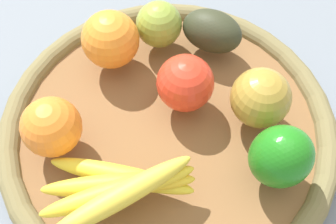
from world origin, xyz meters
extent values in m
plane|color=slate|center=(0.00, 0.00, 0.00)|extent=(2.40, 2.40, 0.00)
cylinder|color=brown|center=(0.00, 0.00, 0.01)|extent=(0.45, 0.45, 0.02)
torus|color=olive|center=(0.00, 0.00, 0.02)|extent=(0.47, 0.47, 0.03)
sphere|color=red|center=(0.04, -0.01, 0.08)|extent=(0.10, 0.10, 0.08)
ellipsoid|color=#323723|center=(0.15, -0.01, 0.07)|extent=(0.07, 0.09, 0.06)
ellipsoid|color=yellow|center=(-0.10, 0.02, 0.05)|extent=(0.06, 0.18, 0.03)
ellipsoid|color=yellow|center=(-0.12, 0.02, 0.06)|extent=(0.10, 0.18, 0.03)
ellipsoid|color=yellow|center=(-0.13, 0.01, 0.08)|extent=(0.14, 0.16, 0.03)
ellipsoid|color=yellow|center=(-0.14, 0.00, 0.09)|extent=(0.16, 0.13, 0.03)
sphere|color=orange|center=(0.07, 0.12, 0.08)|extent=(0.10, 0.10, 0.08)
sphere|color=#A68733|center=(0.05, -0.11, 0.08)|extent=(0.10, 0.10, 0.08)
sphere|color=olive|center=(0.13, 0.07, 0.07)|extent=(0.09, 0.09, 0.07)
sphere|color=orange|center=(-0.09, 0.12, 0.08)|extent=(0.11, 0.11, 0.08)
ellipsoid|color=#1E7C1A|center=(-0.02, -0.15, 0.08)|extent=(0.10, 0.10, 0.09)
camera|label=1|loc=(-0.28, -0.11, 0.53)|focal=44.84mm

